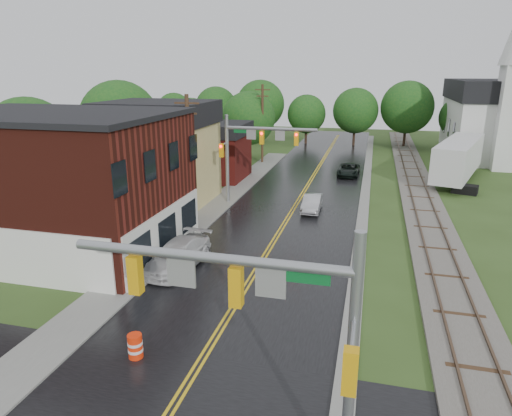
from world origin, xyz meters
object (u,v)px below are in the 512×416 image
at_px(utility_pole_c, 262,123).
at_px(tree_left_a, 30,144).
at_px(semi_trailer, 459,157).
at_px(construction_barrel, 135,346).
at_px(brick_building, 56,182).
at_px(utility_pole_b, 189,156).
at_px(church, 497,111).
at_px(tree_left_b, 121,123).
at_px(suv_dark, 349,170).
at_px(traffic_signal_far, 253,144).
at_px(tree_left_e, 250,120).
at_px(traffic_signal_near, 266,310).
at_px(sedan_silver, 312,203).
at_px(tree_left_c, 192,127).
at_px(pickup_white, 178,255).

height_order(utility_pole_c, tree_left_a, utility_pole_c).
distance_m(semi_trailer, construction_barrel, 37.83).
relative_size(brick_building, utility_pole_b, 1.59).
xyz_separation_m(church, tree_left_b, (-37.85, -21.84, -0.12)).
height_order(brick_building, semi_trailer, brick_building).
height_order(utility_pole_b, utility_pole_c, same).
height_order(brick_building, suv_dark, brick_building).
distance_m(brick_building, suv_dark, 29.49).
bearing_deg(construction_barrel, traffic_signal_far, 92.61).
bearing_deg(brick_building, tree_left_e, 83.29).
height_order(traffic_signal_near, sedan_silver, traffic_signal_near).
height_order(brick_building, tree_left_b, tree_left_b).
relative_size(utility_pole_c, tree_left_c, 1.18).
bearing_deg(church, brick_building, -129.98).
bearing_deg(traffic_signal_near, church, 72.28).
height_order(tree_left_a, pickup_white, tree_left_a).
xyz_separation_m(suv_dark, pickup_white, (-7.77, -25.67, 0.13)).
height_order(brick_building, utility_pole_c, utility_pole_c).
height_order(traffic_signal_near, semi_trailer, traffic_signal_near).
xyz_separation_m(utility_pole_b, suv_dark, (10.30, 17.54, -4.09)).
height_order(brick_building, tree_left_c, brick_building).
height_order(utility_pole_b, pickup_white, utility_pole_b).
xyz_separation_m(tree_left_e, sedan_silver, (10.33, -19.57, -4.18)).
height_order(suv_dark, pickup_white, pickup_white).
relative_size(tree_left_a, sedan_silver, 2.26).
height_order(traffic_signal_near, pickup_white, traffic_signal_near).
bearing_deg(pickup_white, church, 64.06).
relative_size(tree_left_c, construction_barrel, 7.73).
height_order(tree_left_c, suv_dark, tree_left_c).
bearing_deg(tree_left_c, church, 22.24).
height_order(tree_left_a, tree_left_c, tree_left_a).
xyz_separation_m(sedan_silver, construction_barrel, (-3.98, -20.56, -0.14)).
xyz_separation_m(church, tree_left_a, (-39.85, -31.84, -0.72)).
distance_m(tree_left_a, suv_dark, 29.60).
xyz_separation_m(tree_left_a, tree_left_c, (6.00, 18.00, -0.60)).
height_order(church, utility_pole_b, church).
bearing_deg(church, tree_left_e, -164.80).
relative_size(utility_pole_c, pickup_white, 1.73).
bearing_deg(traffic_signal_near, brick_building, 140.83).
bearing_deg(tree_left_c, semi_trailer, -0.27).
height_order(sedan_silver, construction_barrel, sedan_silver).
xyz_separation_m(utility_pole_b, tree_left_c, (-7.05, 17.90, -0.21)).
height_order(traffic_signal_far, tree_left_e, tree_left_e).
height_order(tree_left_a, construction_barrel, tree_left_a).
bearing_deg(tree_left_e, tree_left_a, -114.62).
bearing_deg(traffic_signal_near, pickup_white, 123.10).
height_order(traffic_signal_far, utility_pole_c, utility_pole_c).
distance_m(sedan_silver, pickup_white, 13.72).
distance_m(traffic_signal_near, sedan_silver, 24.79).
bearing_deg(suv_dark, semi_trailer, 2.93).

